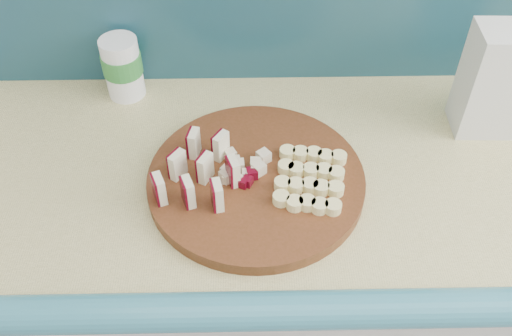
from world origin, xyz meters
The scene contains 7 objects.
kitchen_counter centered at (0.10, 1.50, 0.46)m, with size 2.20×0.63×0.91m.
cutting_board centered at (-0.43, 1.46, 0.92)m, with size 0.39×0.39×0.02m, color #46260F.
apple_wedges centered at (-0.53, 1.45, 0.96)m, with size 0.15×0.16×0.05m.
apple_chunks centered at (-0.45, 1.46, 0.94)m, with size 0.07×0.07×0.02m.
banana_slices centered at (-0.34, 1.44, 0.94)m, with size 0.14×0.16×0.02m.
flour_bag centered at (0.03, 1.61, 1.02)m, with size 0.13×0.09×0.22m, color silver.
canister centered at (-0.70, 1.73, 0.98)m, with size 0.08×0.08×0.13m.
Camera 1 is at (-0.44, 0.76, 1.67)m, focal length 40.00 mm.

